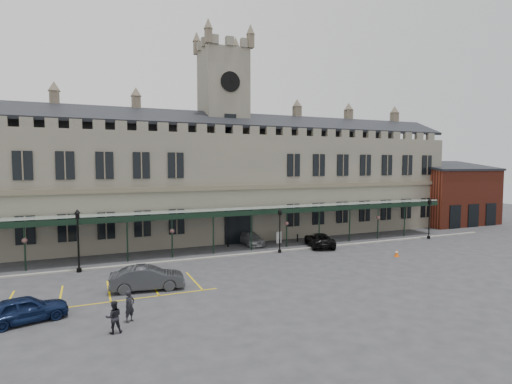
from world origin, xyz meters
name	(u,v)px	position (x,y,z in m)	size (l,w,h in m)	color
ground	(284,267)	(0.00, 0.00, 0.00)	(140.00, 140.00, 0.00)	#2F2F32
station_building	(224,183)	(0.00, 15.91, 6.47)	(60.00, 10.36, 17.30)	#635F52
clock_tower	(223,127)	(0.00, 16.00, 13.11)	(5.60, 5.60, 24.80)	#635F52
canopy	(250,226)	(0.00, 7.46, 2.40)	(50.00, 4.10, 4.30)	#8C9E93
brick_annex	(450,195)	(34.00, 12.97, 4.16)	(12.40, 8.36, 9.23)	maroon
kerb	(258,253)	(0.00, 5.50, 0.06)	(60.00, 0.40, 0.12)	gray
parking_markings	(109,293)	(-14.00, -1.50, 0.00)	(16.00, 6.00, 0.01)	gold
tree_behind_left	(23,130)	(-22.00, 25.00, 12.81)	(6.00, 6.00, 16.00)	#332314
tree_behind_mid	(256,136)	(8.00, 25.00, 12.81)	(6.00, 6.00, 16.00)	#332314
tree_behind_right	(345,139)	(24.00, 25.00, 12.81)	(6.00, 6.00, 16.00)	#332314
lamp_post_left	(78,235)	(-15.97, 5.06, 3.04)	(0.49, 0.49, 5.13)	black
lamp_post_mid	(280,226)	(2.14, 5.04, 2.61)	(0.42, 0.42, 4.40)	black
lamp_post_right	(429,215)	(21.48, 4.84, 2.82)	(0.45, 0.45, 4.76)	black
traffic_cone	(397,253)	(11.55, -0.79, 0.33)	(0.43, 0.43, 0.68)	#FB5A07
sign_board	(279,238)	(4.17, 9.34, 0.62)	(0.73, 0.26, 1.27)	black
bollard_left	(228,242)	(-1.63, 9.77, 0.46)	(0.16, 0.16, 0.91)	black
bollard_right	(297,238)	(6.47, 9.28, 0.43)	(0.15, 0.15, 0.85)	black
car_left_a	(25,309)	(-18.51, -5.03, 0.74)	(1.74, 4.33, 1.47)	#0D193A
car_left_b	(147,278)	(-11.50, -1.79, 0.83)	(1.76, 5.04, 1.66)	#323438
car_taxi	(250,238)	(1.00, 10.00, 0.67)	(1.88, 4.62, 1.34)	gray
car_van	(319,240)	(7.30, 6.06, 0.72)	(2.37, 5.15, 1.43)	black
person_a	(130,306)	(-13.20, -7.19, 0.88)	(0.64, 0.42, 1.76)	black
person_b	(114,317)	(-14.10, -8.43, 0.85)	(0.82, 0.64, 1.69)	black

